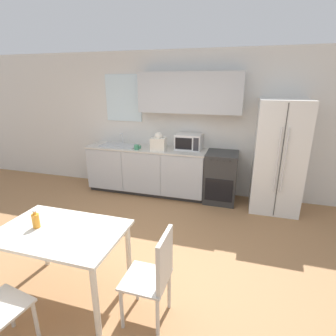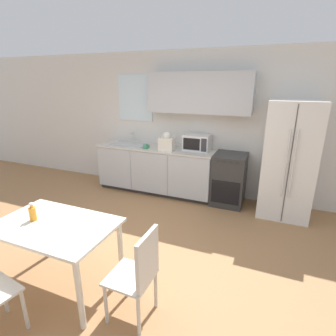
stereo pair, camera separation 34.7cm
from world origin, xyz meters
name	(u,v)px [view 1 (the left image)]	position (x,y,z in m)	size (l,w,h in m)	color
ground_plane	(131,257)	(0.00, 0.00, 0.00)	(12.00, 12.00, 0.00)	#9E7047
wall_back	(179,119)	(0.03, 2.36, 1.46)	(12.00, 0.38, 2.70)	silver
kitchen_counter	(147,170)	(-0.55, 2.06, 0.47)	(2.36, 0.64, 0.92)	#333333
oven_range	(221,177)	(0.91, 2.06, 0.46)	(0.56, 0.63, 0.93)	#2D2D2D
refrigerator	(278,157)	(1.84, 2.01, 0.94)	(0.78, 0.76, 1.88)	silver
kitchen_sink	(120,145)	(-1.12, 2.06, 0.94)	(0.73, 0.40, 0.23)	#B7BABC
microwave	(189,142)	(0.26, 2.16, 1.07)	(0.48, 0.36, 0.29)	silver
coffee_mug	(137,147)	(-0.66, 1.87, 0.97)	(0.13, 0.09, 0.09)	#3F8C66
grocery_bag_0	(158,143)	(-0.25, 1.92, 1.07)	(0.28, 0.25, 0.34)	silver
dining_table	(61,240)	(-0.38, -0.74, 0.66)	(1.22, 0.78, 0.77)	beige
dining_chair_side	(156,272)	(0.61, -0.77, 0.54)	(0.40, 0.40, 0.93)	beige
drink_bottle	(36,220)	(-0.63, -0.76, 0.85)	(0.07, 0.07, 0.19)	orange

